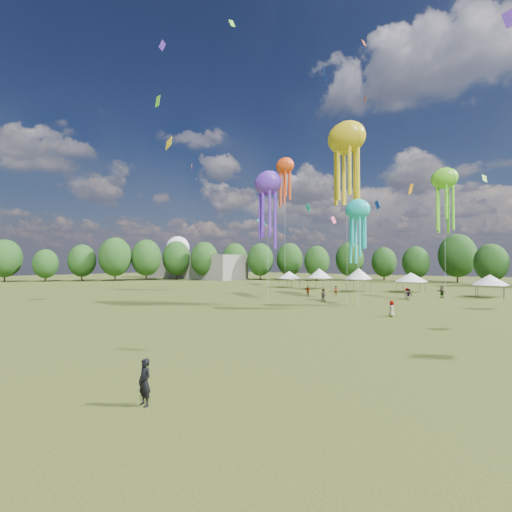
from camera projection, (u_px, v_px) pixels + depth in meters
The scene contains 10 objects.
ground at pixel (74, 365), 17.94m from camera, with size 300.00×300.00×0.00m, color #384416.
observer_main at pixel (145, 382), 12.80m from camera, with size 0.64×0.42×1.76m, color black.
spectator_near at pixel (323, 296), 46.71m from camera, with size 0.88×0.68×1.81m, color gray.
spectators_far at pixel (422, 295), 48.12m from camera, with size 29.23×24.72×1.93m.
festival_tents at pixel (367, 276), 64.58m from camera, with size 41.43×10.36×4.44m.
show_kites at pixel (324, 178), 48.37m from camera, with size 32.84×22.21×26.42m.
small_kites at pixel (371, 110), 52.34m from camera, with size 71.91×64.02×46.27m.
treeline at pixel (381, 257), 69.68m from camera, with size 201.57×95.24×13.43m.
hangar at pixel (193, 267), 119.07m from camera, with size 40.00×12.00×8.00m, color gray.
radome at pixel (178, 251), 133.78m from camera, with size 9.00×9.00×16.00m.
Camera 1 is at (18.73, -8.27, 5.38)m, focal length 23.80 mm.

